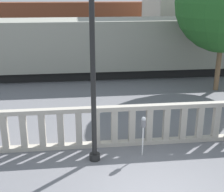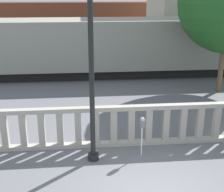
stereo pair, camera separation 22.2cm
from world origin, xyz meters
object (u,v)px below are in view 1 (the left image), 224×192
(parking_meter, at_px, (143,125))
(train_near, at_px, (79,47))
(train_far, at_px, (87,19))
(lamppost, at_px, (92,40))

(parking_meter, bearing_deg, train_near, 99.94)
(train_near, relative_size, train_far, 1.21)
(lamppost, relative_size, train_far, 0.25)
(lamppost, height_order, train_near, lamppost)
(lamppost, xyz_separation_m, parking_meter, (1.49, 0.10, -2.61))
(parking_meter, height_order, train_near, train_near)
(lamppost, bearing_deg, train_near, 91.42)
(train_far, bearing_deg, lamppost, -91.95)
(parking_meter, distance_m, train_near, 10.12)
(train_near, bearing_deg, train_far, 85.91)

